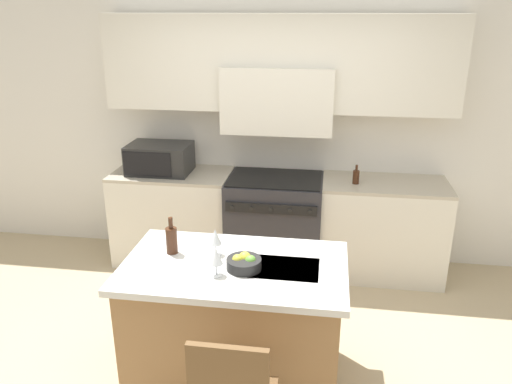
% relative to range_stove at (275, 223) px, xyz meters
% --- Properties ---
extents(ground_plane, '(10.00, 10.00, 0.00)m').
position_rel_range_stove_xyz_m(ground_plane, '(-0.00, -1.65, -0.47)').
color(ground_plane, tan).
extents(back_cabinetry, '(10.00, 0.46, 2.70)m').
position_rel_range_stove_xyz_m(back_cabinetry, '(-0.00, 0.27, 1.12)').
color(back_cabinetry, silver).
rests_on(back_cabinetry, ground_plane).
extents(back_counter, '(3.20, 0.62, 0.93)m').
position_rel_range_stove_xyz_m(back_counter, '(-0.00, 0.02, -0.00)').
color(back_counter, silver).
rests_on(back_counter, ground_plane).
extents(range_stove, '(0.90, 0.70, 0.93)m').
position_rel_range_stove_xyz_m(range_stove, '(0.00, 0.00, 0.00)').
color(range_stove, '#2D2D33').
rests_on(range_stove, ground_plane).
extents(microwave, '(0.59, 0.42, 0.28)m').
position_rel_range_stove_xyz_m(microwave, '(-1.13, 0.02, 0.60)').
color(microwave, black).
rests_on(microwave, back_counter).
extents(kitchen_island, '(1.45, 0.87, 0.89)m').
position_rel_range_stove_xyz_m(kitchen_island, '(-0.08, -1.64, -0.02)').
color(kitchen_island, olive).
rests_on(kitchen_island, ground_plane).
extents(wine_bottle, '(0.08, 0.08, 0.26)m').
position_rel_range_stove_xyz_m(wine_bottle, '(-0.52, -1.55, 0.52)').
color(wine_bottle, '#422314').
rests_on(wine_bottle, kitchen_island).
extents(wine_glass_near, '(0.08, 0.08, 0.19)m').
position_rel_range_stove_xyz_m(wine_glass_near, '(-0.16, -1.80, 0.55)').
color(wine_glass_near, white).
rests_on(wine_glass_near, kitchen_island).
extents(wine_glass_far, '(0.08, 0.08, 0.19)m').
position_rel_range_stove_xyz_m(wine_glass_far, '(-0.23, -1.53, 0.55)').
color(wine_glass_far, white).
rests_on(wine_glass_far, kitchen_island).
extents(fruit_bowl, '(0.22, 0.22, 0.10)m').
position_rel_range_stove_xyz_m(fruit_bowl, '(-0.01, -1.69, 0.46)').
color(fruit_bowl, black).
rests_on(fruit_bowl, kitchen_island).
extents(oil_bottle_on_counter, '(0.06, 0.06, 0.18)m').
position_rel_range_stove_xyz_m(oil_bottle_on_counter, '(0.74, -0.05, 0.53)').
color(oil_bottle_on_counter, '#422314').
rests_on(oil_bottle_on_counter, back_counter).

